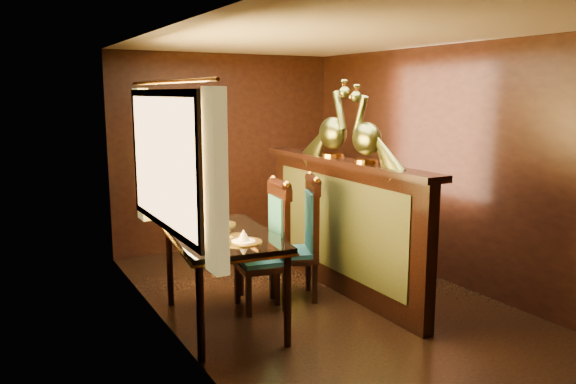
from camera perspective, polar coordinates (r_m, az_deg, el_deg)
name	(u,v)px	position (r m, az deg, el deg)	size (l,w,h in m)	color
ground	(330,305)	(5.49, 4.26, -11.41)	(5.00, 5.00, 0.00)	black
room_shell	(323,140)	(5.10, 3.58, 5.25)	(3.04, 5.04, 2.52)	black
partition	(341,223)	(5.69, 5.42, -3.14)	(0.26, 2.70, 1.36)	black
dining_table	(222,242)	(4.87, -6.70, -5.02)	(1.00, 1.48, 1.02)	black
chair_left	(305,234)	(5.50, 1.74, -4.29)	(0.58, 0.59, 1.24)	black
chair_right	(272,241)	(5.27, -1.62, -4.97)	(0.49, 0.51, 1.23)	black
peacock_left	(367,124)	(5.23, 8.05, 6.85)	(0.23, 0.61, 0.73)	#17462D
peacock_right	(333,119)	(5.70, 4.60, 7.42)	(0.24, 0.65, 0.77)	#17462D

